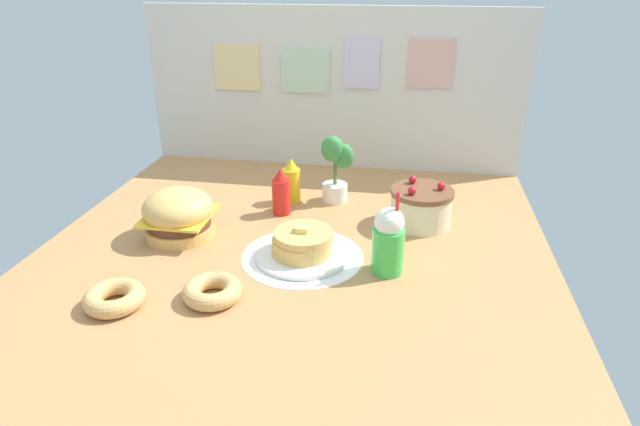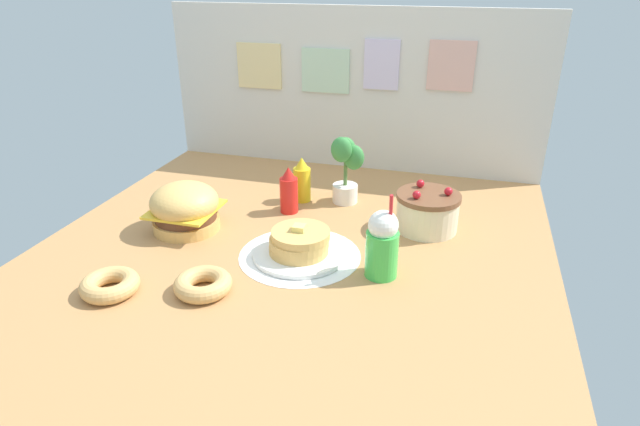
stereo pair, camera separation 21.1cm
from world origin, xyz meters
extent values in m
cube|color=#B27F4C|center=(0.00, 0.00, -0.01)|extent=(2.03, 2.19, 0.02)
cube|color=beige|center=(0.00, 1.09, 0.43)|extent=(2.03, 0.03, 0.85)
cube|color=beige|center=(-0.51, 1.07, 0.53)|extent=(0.25, 0.01, 0.24)
cube|color=#B2D1B2|center=(-0.14, 1.07, 0.52)|extent=(0.26, 0.01, 0.23)
cube|color=silver|center=(0.16, 1.07, 0.57)|extent=(0.18, 0.01, 0.25)
cube|color=#D8A599|center=(0.51, 1.07, 0.58)|extent=(0.23, 0.01, 0.24)
cylinder|color=white|center=(0.05, 0.03, 0.00)|extent=(0.48, 0.48, 0.00)
cylinder|color=#DBA859|center=(-0.49, 0.12, 0.02)|extent=(0.28, 0.28, 0.05)
cylinder|color=#59331E|center=(-0.49, 0.12, 0.07)|extent=(0.26, 0.26, 0.04)
cube|color=yellow|center=(-0.49, 0.12, 0.09)|extent=(0.27, 0.27, 0.01)
ellipsoid|color=#E5B260|center=(-0.49, 0.12, 0.13)|extent=(0.29, 0.29, 0.16)
cylinder|color=white|center=(0.05, 0.03, 0.01)|extent=(0.37, 0.37, 0.02)
cylinder|color=#E0AD5B|center=(0.04, 0.02, 0.04)|extent=(0.23, 0.23, 0.03)
cylinder|color=#E0AD5B|center=(0.05, 0.02, 0.07)|extent=(0.23, 0.23, 0.03)
cylinder|color=#E0AD5B|center=(0.05, 0.02, 0.10)|extent=(0.23, 0.23, 0.03)
cube|color=#F7E072|center=(0.05, 0.03, 0.12)|extent=(0.05, 0.05, 0.02)
cylinder|color=beige|center=(0.50, 0.40, 0.07)|extent=(0.26, 0.26, 0.14)
cylinder|color=brown|center=(0.50, 0.40, 0.15)|extent=(0.27, 0.27, 0.02)
sphere|color=red|center=(0.57, 0.41, 0.18)|extent=(0.03, 0.03, 0.03)
sphere|color=red|center=(0.45, 0.46, 0.18)|extent=(0.03, 0.03, 0.03)
sphere|color=red|center=(0.45, 0.34, 0.18)|extent=(0.03, 0.03, 0.03)
cylinder|color=red|center=(-0.13, 0.41, 0.08)|extent=(0.08, 0.08, 0.16)
cone|color=red|center=(-0.13, 0.41, 0.19)|extent=(0.07, 0.07, 0.05)
cylinder|color=yellow|center=(-0.11, 0.55, 0.08)|extent=(0.08, 0.08, 0.16)
cone|color=yellow|center=(-0.11, 0.55, 0.19)|extent=(0.07, 0.07, 0.05)
cylinder|color=green|center=(0.37, -0.03, 0.09)|extent=(0.12, 0.12, 0.17)
sphere|color=white|center=(0.37, -0.03, 0.20)|extent=(0.11, 0.11, 0.11)
cylinder|color=red|center=(0.40, -0.03, 0.24)|extent=(0.01, 0.03, 0.17)
torus|color=tan|center=(-0.51, -0.40, 0.03)|extent=(0.20, 0.20, 0.06)
torus|color=pink|center=(-0.51, -0.40, 0.03)|extent=(0.19, 0.19, 0.05)
torus|color=tan|center=(-0.20, -0.31, 0.03)|extent=(0.20, 0.20, 0.06)
torus|color=#F2E5C6|center=(-0.20, -0.31, 0.03)|extent=(0.19, 0.19, 0.05)
cylinder|color=white|center=(0.09, 0.59, 0.04)|extent=(0.12, 0.12, 0.09)
cylinder|color=#4C7238|center=(0.09, 0.59, 0.16)|extent=(0.02, 0.02, 0.15)
ellipsoid|color=#38843D|center=(0.13, 0.58, 0.23)|extent=(0.10, 0.07, 0.12)
ellipsoid|color=#38843D|center=(0.08, 0.62, 0.25)|extent=(0.10, 0.07, 0.12)
ellipsoid|color=#38843D|center=(0.08, 0.55, 0.27)|extent=(0.10, 0.07, 0.12)
camera|label=1|loc=(0.41, -1.75, 1.03)|focal=29.91mm
camera|label=2|loc=(0.62, -1.70, 1.03)|focal=29.91mm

